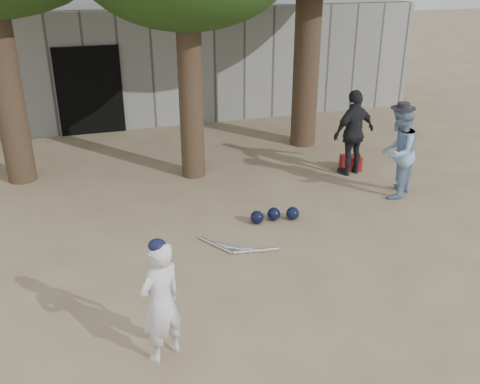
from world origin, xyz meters
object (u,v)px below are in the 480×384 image
object	(u,v)px
boy_player	(161,302)
spectator_blue	(398,152)
red_bag	(351,163)
spectator_dark	(354,133)

from	to	relation	value
boy_player	spectator_blue	world-z (taller)	spectator_blue
red_bag	spectator_dark	bearing A→B (deg)	-117.63
spectator_blue	red_bag	bearing A→B (deg)	-126.65
spectator_dark	red_bag	size ratio (longest dim) A/B	4.22
spectator_blue	spectator_dark	distance (m)	1.29
spectator_blue	red_bag	world-z (taller)	spectator_blue
boy_player	red_bag	world-z (taller)	boy_player
spectator_blue	red_bag	size ratio (longest dim) A/B	4.14
spectator_dark	red_bag	world-z (taller)	spectator_dark
spectator_dark	boy_player	bearing A→B (deg)	27.67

